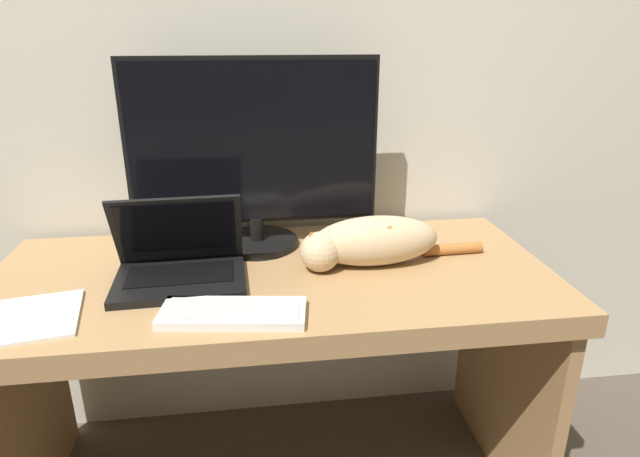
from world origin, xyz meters
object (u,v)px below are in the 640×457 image
laptop (180,264)px  cat (370,241)px  external_keyboard (233,313)px  monitor (254,155)px

laptop → cat: 0.50m
external_keyboard → laptop: bearing=131.5°
monitor → laptop: size_ratio=2.12×
monitor → cat: (0.30, -0.18, -0.20)m
laptop → external_keyboard: bearing=-58.9°
monitor → laptop: (-0.20, -0.21, -0.23)m
external_keyboard → monitor: bearing=89.3°
cat → laptop: bearing=-178.4°
laptop → cat: (0.49, 0.03, 0.02)m
laptop → external_keyboard: size_ratio=0.98×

